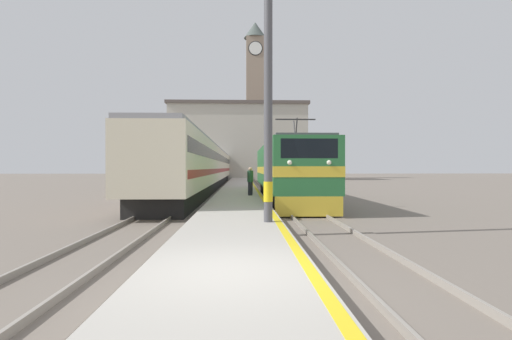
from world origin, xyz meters
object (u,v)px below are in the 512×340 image
at_px(catenary_mast, 270,91).
at_px(person_on_platform, 251,180).
at_px(passenger_train, 207,166).
at_px(second_waiting_passenger, 250,181).
at_px(clock_tower, 255,96).
at_px(locomotive_train, 286,171).

bearing_deg(catenary_mast, person_on_platform, 91.32).
xyz_separation_m(catenary_mast, person_on_platform, (-0.31, 13.35, -3.05)).
height_order(passenger_train, person_on_platform, passenger_train).
relative_size(passenger_train, second_waiting_passenger, 30.53).
bearing_deg(second_waiting_passenger, passenger_train, 103.58).
xyz_separation_m(passenger_train, person_on_platform, (4.05, -14.47, -0.88)).
relative_size(person_on_platform, second_waiting_passenger, 1.00).
bearing_deg(clock_tower, second_waiting_passenger, -92.17).
distance_m(locomotive_train, catenary_mast, 12.84).
bearing_deg(person_on_platform, second_waiting_passenger, -91.92).
bearing_deg(passenger_train, clock_tower, 80.64).
height_order(locomotive_train, clock_tower, clock_tower).
bearing_deg(locomotive_train, catenary_mast, -98.49).
xyz_separation_m(locomotive_train, passenger_train, (-6.22, 15.37, 0.36)).
relative_size(person_on_platform, clock_tower, 0.06).
bearing_deg(passenger_train, second_waiting_passenger, -76.42).
xyz_separation_m(passenger_train, clock_tower, (5.99, 36.33, 13.45)).
distance_m(locomotive_train, second_waiting_passenger, 2.56).
bearing_deg(locomotive_train, second_waiting_passenger, -153.20).
distance_m(locomotive_train, person_on_platform, 2.40).
height_order(passenger_train, clock_tower, clock_tower).
distance_m(passenger_train, catenary_mast, 28.25).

